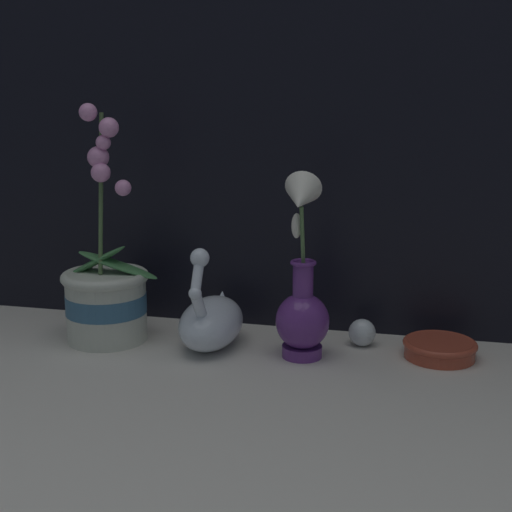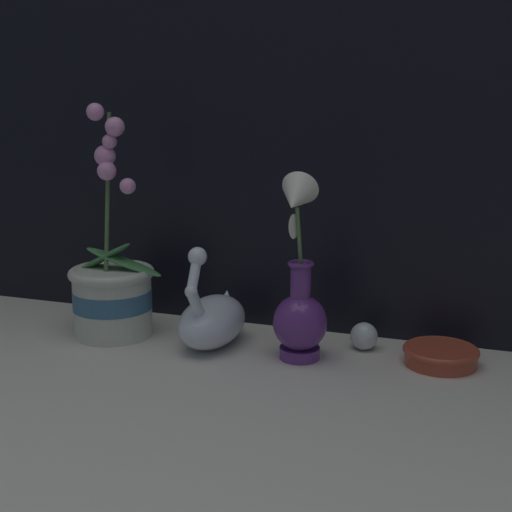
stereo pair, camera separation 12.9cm
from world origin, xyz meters
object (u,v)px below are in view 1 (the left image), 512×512
swan_figurine (212,320)px  blue_vase (302,299)px  amber_dish (440,348)px  orchid_potted_plant (106,293)px  glass_sphere (362,332)px

swan_figurine → blue_vase: blue_vase is taller
blue_vase → amber_dish: blue_vase is taller
orchid_potted_plant → swan_figurine: orchid_potted_plant is taller
glass_sphere → amber_dish: (0.14, -0.03, -0.01)m
orchid_potted_plant → swan_figurine: size_ratio=2.15×
orchid_potted_plant → blue_vase: orchid_potted_plant is taller
orchid_potted_plant → amber_dish: orchid_potted_plant is taller
swan_figurine → blue_vase: bearing=-6.6°
blue_vase → orchid_potted_plant: bearing=178.4°
swan_figurine → amber_dish: (0.42, 0.04, -0.03)m
orchid_potted_plant → blue_vase: 0.38m
glass_sphere → amber_dish: 0.15m
swan_figurine → glass_sphere: 0.28m
orchid_potted_plant → amber_dish: (0.62, 0.05, -0.07)m
swan_figurine → blue_vase: size_ratio=0.62×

